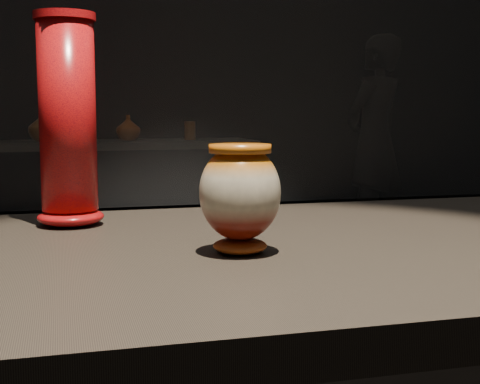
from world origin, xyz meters
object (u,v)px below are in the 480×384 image
at_px(back_shelf, 107,180).
at_px(visitor, 375,140).
at_px(main_vase, 240,194).
at_px(tall_vase, 68,124).

relative_size(back_shelf, visitor, 1.16).
bearing_deg(back_shelf, main_vase, -90.88).
bearing_deg(tall_vase, back_shelf, 85.23).
distance_m(back_shelf, visitor, 2.27).
bearing_deg(visitor, back_shelf, -18.18).
distance_m(main_vase, tall_vase, 0.39).
relative_size(main_vase, visitor, 0.09).
height_order(main_vase, tall_vase, tall_vase).
xyz_separation_m(tall_vase, visitor, (2.50, 3.85, -0.22)).
bearing_deg(main_vase, back_shelf, 89.12).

